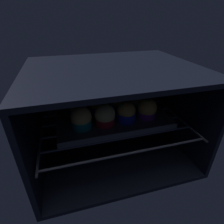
% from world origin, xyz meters
% --- Properties ---
extents(oven_cavity, '(0.59, 0.47, 0.37)m').
position_xyz_m(oven_cavity, '(0.00, 0.26, 0.17)').
color(oven_cavity, black).
rests_on(oven_cavity, ground).
extents(oven_rack, '(0.55, 0.42, 0.01)m').
position_xyz_m(oven_rack, '(0.00, 0.22, 0.14)').
color(oven_rack, '#444756').
rests_on(oven_rack, oven_cavity).
extents(baking_tray, '(0.43, 0.26, 0.02)m').
position_xyz_m(baking_tray, '(0.00, 0.23, 0.15)').
color(baking_tray, '#4C4C51').
rests_on(baking_tray, oven_rack).
extents(muffin_row0_col0, '(0.07, 0.07, 0.08)m').
position_xyz_m(muffin_row0_col0, '(-0.13, 0.19, 0.19)').
color(muffin_row0_col0, '#0C8C84').
rests_on(muffin_row0_col0, baking_tray).
extents(muffin_row0_col1, '(0.08, 0.08, 0.08)m').
position_xyz_m(muffin_row0_col1, '(-0.04, 0.19, 0.19)').
color(muffin_row0_col1, red).
rests_on(muffin_row0_col1, baking_tray).
extents(muffin_row0_col2, '(0.07, 0.07, 0.08)m').
position_xyz_m(muffin_row0_col2, '(0.04, 0.19, 0.19)').
color(muffin_row0_col2, '#1928B7').
rests_on(muffin_row0_col2, baking_tray).
extents(muffin_row0_col3, '(0.08, 0.08, 0.08)m').
position_xyz_m(muffin_row0_col3, '(0.13, 0.19, 0.19)').
color(muffin_row0_col3, '#7A238C').
rests_on(muffin_row0_col3, baking_tray).
extents(muffin_row1_col0, '(0.07, 0.07, 0.09)m').
position_xyz_m(muffin_row1_col0, '(-0.13, 0.28, 0.19)').
color(muffin_row1_col0, '#1928B7').
rests_on(muffin_row1_col0, baking_tray).
extents(muffin_row1_col1, '(0.07, 0.07, 0.09)m').
position_xyz_m(muffin_row1_col1, '(-0.04, 0.27, 0.19)').
color(muffin_row1_col1, '#1928B7').
rests_on(muffin_row1_col1, baking_tray).
extents(muffin_row1_col2, '(0.07, 0.07, 0.08)m').
position_xyz_m(muffin_row1_col2, '(0.04, 0.28, 0.19)').
color(muffin_row1_col2, '#1928B7').
rests_on(muffin_row1_col2, baking_tray).
extents(muffin_row1_col3, '(0.07, 0.07, 0.08)m').
position_xyz_m(muffin_row1_col3, '(0.13, 0.28, 0.19)').
color(muffin_row1_col3, '#0C8C84').
rests_on(muffin_row1_col3, baking_tray).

